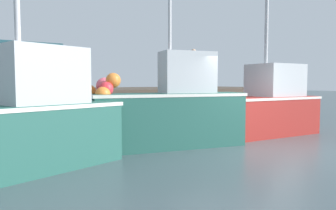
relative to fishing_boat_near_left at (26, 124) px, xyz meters
The scene contains 8 objects.
ground 6.01m from the fishing_boat_near_left, 12.41° to the right, with size 120.00×160.00×0.10m.
pier 9.31m from the fishing_boat_near_left, 38.13° to the left, with size 11.27×6.38×1.53m.
fishing_boat_near_left is the anchor object (origin of this frame).
fishing_boat_near_right 3.79m from the fishing_boat_near_left, ahead, with size 4.41×2.04×5.27m.
fishing_boat_mid 7.80m from the fishing_boat_near_left, ahead, with size 3.87×1.86×5.53m.
rowboat 10.60m from the fishing_boat_near_left, 11.51° to the left, with size 1.51×0.65×0.47m.
dockworker 9.43m from the fishing_boat_near_left, 31.87° to the left, with size 0.34×0.34×1.77m.
warehouse 30.39m from the fishing_boat_near_left, 81.14° to the left, with size 6.96×5.28×5.82m.
Camera 1 is at (-6.86, -5.48, 1.78)m, focal length 34.35 mm.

